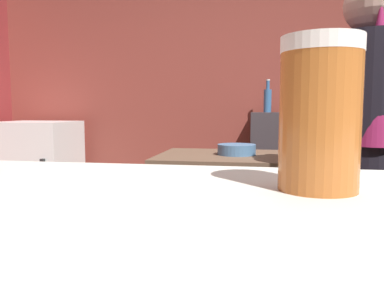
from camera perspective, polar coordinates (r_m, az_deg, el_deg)
wall_back at (r=3.55m, az=12.60°, el=9.08°), size 5.20×0.10×2.70m
prep_counter at (r=2.27m, az=22.89°, el=-12.43°), size 2.10×0.60×0.90m
back_shelf at (r=3.34m, az=16.72°, el=-4.47°), size 0.96×0.36×1.12m
mini_fridge at (r=3.68m, az=-21.25°, el=-4.31°), size 0.61×0.58×1.04m
bartender at (r=1.70m, az=23.99°, el=-1.00°), size 0.43×0.51×1.65m
mixing_bowl at (r=2.12m, az=6.47°, el=-0.00°), size 0.20×0.20×0.06m
pint_glass_far at (r=0.41m, az=18.00°, el=4.83°), size 0.08×0.08×0.15m
bottle_hot_sauce at (r=3.34m, az=10.89°, el=7.12°), size 0.06×0.06×0.27m
bottle_soy at (r=3.24m, az=13.22°, el=6.68°), size 0.06×0.06×0.21m
bottle_vinegar at (r=3.34m, az=23.56°, el=6.24°), size 0.07×0.07×0.20m
bottle_olive_oil at (r=3.24m, az=16.48°, el=6.88°), size 0.05×0.05×0.25m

